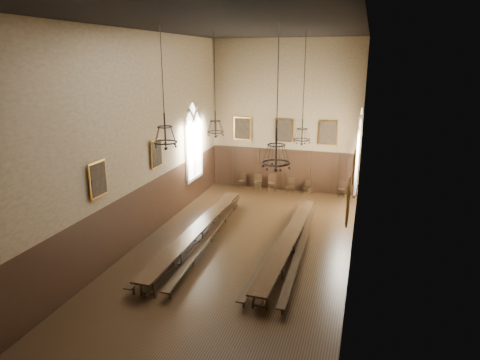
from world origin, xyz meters
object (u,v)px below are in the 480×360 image
at_px(chair_4, 290,188).
at_px(chair_3, 272,186).
at_px(bench_right_inner, 276,244).
at_px(table_left, 198,235).
at_px(chandelier_front_right, 276,155).
at_px(chair_7, 341,192).
at_px(chair_2, 258,185).
at_px(chandelier_back_right, 302,132).
at_px(chandelier_front_left, 165,135).
at_px(bench_left_inner, 211,236).
at_px(chair_5, 307,190).
at_px(bench_right_outer, 301,248).
at_px(bench_left_outer, 189,236).
at_px(chandelier_back_left, 215,125).
at_px(chair_1, 242,183).
at_px(table_right, 289,245).

bearing_deg(chair_4, chair_3, -171.40).
bearing_deg(bench_right_inner, table_left, -174.68).
bearing_deg(chandelier_front_right, chair_7, 81.68).
bearing_deg(chair_2, chair_4, -8.52).
bearing_deg(chandelier_back_right, chandelier_front_left, -129.53).
bearing_deg(bench_left_inner, chair_2, 89.88).
height_order(bench_right_inner, chair_5, chair_5).
height_order(bench_right_inner, chair_4, chair_4).
height_order(bench_left_inner, bench_right_outer, bench_left_inner).
bearing_deg(bench_left_inner, chandelier_back_right, 35.77).
distance_m(bench_left_outer, chandelier_front_left, 5.44).
distance_m(bench_right_outer, chandelier_front_left, 7.28).
xyz_separation_m(chandelier_back_left, chandelier_back_right, (4.03, 0.25, -0.15)).
height_order(chair_4, chair_7, chair_7).
relative_size(chair_1, chair_4, 0.98).
bearing_deg(chandelier_back_left, chair_1, 94.59).
xyz_separation_m(chair_7, chandelier_back_left, (-5.65, -6.06, 4.59)).
bearing_deg(table_left, table_right, 2.43).
bearing_deg(table_left, bench_right_outer, 3.14).
bearing_deg(chandelier_back_left, table_right, -31.01).
bearing_deg(chandelier_back_right, chair_5, 94.13).
bearing_deg(bench_left_inner, bench_left_outer, -162.52).
bearing_deg(table_right, chair_3, 106.96).
bearing_deg(chair_3, bench_left_inner, -104.94).
distance_m(bench_right_inner, chair_4, 8.35).
distance_m(bench_right_outer, chandelier_front_right, 5.41).
bearing_deg(bench_left_outer, chandelier_back_left, 81.04).
bearing_deg(bench_left_outer, chandelier_back_right, 32.36).
relative_size(bench_right_inner, chandelier_back_left, 2.16).
distance_m(bench_right_inner, chair_1, 9.27).
relative_size(chandelier_back_left, chandelier_back_right, 0.96).
bearing_deg(table_left, chair_5, 67.38).
relative_size(table_left, chair_7, 10.77).
height_order(chandelier_back_right, chandelier_front_left, same).
relative_size(bench_right_inner, chandelier_front_right, 2.15).
relative_size(bench_right_inner, bench_right_outer, 1.01).
distance_m(chair_4, chandelier_front_left, 12.26).
height_order(bench_left_inner, chandelier_back_right, chandelier_back_right).
bearing_deg(bench_left_outer, chair_1, 90.56).
height_order(bench_left_outer, chair_3, chair_3).
distance_m(bench_right_outer, chair_3, 8.90).
height_order(chandelier_back_left, chandelier_front_left, same).
bearing_deg(chair_1, bench_left_inner, -66.21).
relative_size(bench_left_inner, chandelier_front_right, 2.25).
distance_m(bench_right_inner, chandelier_front_right, 5.44).
bearing_deg(chair_5, chandelier_back_right, -71.78).
xyz_separation_m(bench_left_inner, chair_7, (5.10, 8.32, -0.01)).
relative_size(bench_right_outer, chair_5, 11.07).
bearing_deg(chair_2, bench_left_inner, -99.82).
relative_size(table_right, chandelier_front_left, 2.30).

